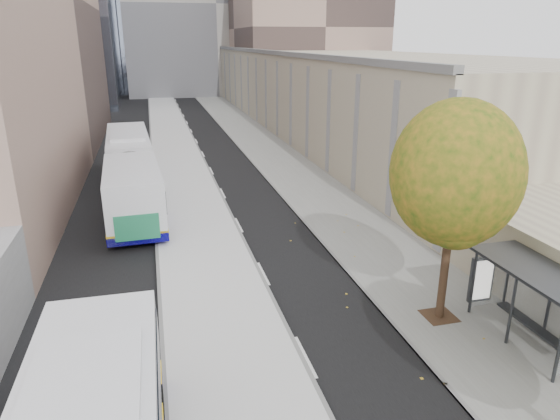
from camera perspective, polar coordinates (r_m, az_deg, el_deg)
name	(u,v)px	position (r m, az deg, el deg)	size (l,w,h in m)	color
bus_platform	(182,175)	(36.79, -11.13, 3.94)	(4.25, 150.00, 0.15)	silver
sidewalk	(289,169)	(38.04, 1.01, 4.73)	(4.75, 150.00, 0.08)	gray
building_tan	(314,83)	(68.16, 3.89, 14.33)	(18.00, 92.00, 8.00)	tan
building_far_block	(210,7)	(97.43, -8.06, 22.02)	(30.00, 18.00, 30.00)	#A39E97
bus_shelter	(541,281)	(17.68, 27.68, -7.22)	(1.90, 4.40, 2.53)	#383A3F
tree_c	(456,174)	(16.93, 19.44, 3.89)	(4.20, 4.20, 7.28)	black
bus_far	(131,168)	(32.64, -16.70, 4.61)	(3.73, 19.12, 3.17)	silver
distant_car	(134,136)	(50.18, -16.32, 8.17)	(1.56, 3.88, 1.32)	white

